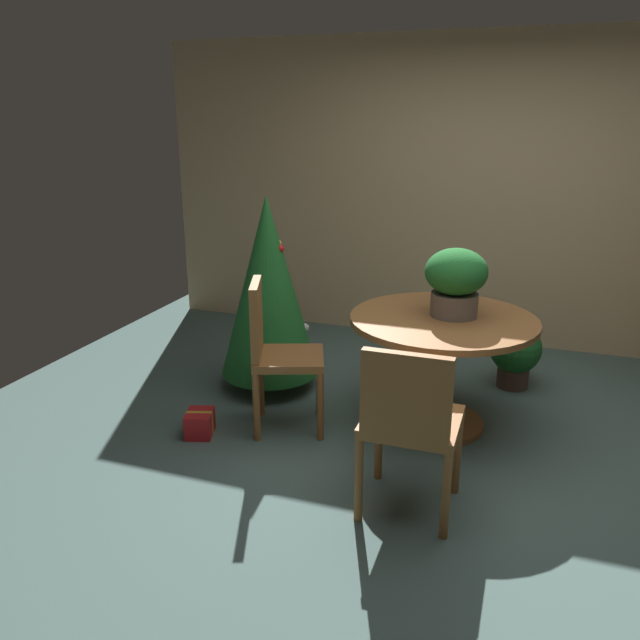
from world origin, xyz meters
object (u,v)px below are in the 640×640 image
object	(u,v)px
wooden_chair_near	(409,419)
wooden_chair_left	(276,349)
round_dining_table	(442,349)
holiday_tree	(268,287)
flower_vase	(456,279)
gift_box_red	(200,423)
potted_plant	(515,352)

from	to	relation	value
wooden_chair_near	wooden_chair_left	size ratio (longest dim) A/B	0.95
round_dining_table	holiday_tree	world-z (taller)	holiday_tree
flower_vase	holiday_tree	distance (m)	1.37
flower_vase	wooden_chair_left	distance (m)	1.20
gift_box_red	potted_plant	size ratio (longest dim) A/B	0.48
flower_vase	potted_plant	size ratio (longest dim) A/B	0.87
round_dining_table	flower_vase	world-z (taller)	flower_vase
holiday_tree	potted_plant	bearing A→B (deg)	18.72
round_dining_table	wooden_chair_near	world-z (taller)	wooden_chair_near
holiday_tree	gift_box_red	world-z (taller)	holiday_tree
flower_vase	potted_plant	distance (m)	1.11
round_dining_table	potted_plant	world-z (taller)	round_dining_table
holiday_tree	potted_plant	world-z (taller)	holiday_tree
gift_box_red	flower_vase	bearing A→B (deg)	24.92
gift_box_red	wooden_chair_near	bearing A→B (deg)	-15.75
flower_vase	gift_box_red	xyz separation A→B (m)	(-1.46, -0.68, -0.91)
round_dining_table	holiday_tree	distance (m)	1.33
flower_vase	holiday_tree	world-z (taller)	holiday_tree
flower_vase	gift_box_red	bearing A→B (deg)	-155.08
flower_vase	potted_plant	xyz separation A→B (m)	(0.38, 0.75, -0.71)
wooden_chair_near	potted_plant	xyz separation A→B (m)	(0.44, 1.83, -0.26)
potted_plant	wooden_chair_left	bearing A→B (deg)	-140.64
holiday_tree	gift_box_red	size ratio (longest dim) A/B	5.98
round_dining_table	flower_vase	size ratio (longest dim) A/B	2.73
wooden_chair_left	flower_vase	bearing A→B (deg)	21.64
round_dining_table	wooden_chair_near	bearing A→B (deg)	-90.00
round_dining_table	flower_vase	bearing A→B (deg)	45.72
flower_vase	potted_plant	bearing A→B (deg)	63.05
wooden_chair_near	gift_box_red	xyz separation A→B (m)	(-1.41, 0.40, -0.46)
flower_vase	holiday_tree	size ratio (longest dim) A/B	0.30
wooden_chair_left	holiday_tree	size ratio (longest dim) A/B	0.69
holiday_tree	potted_plant	distance (m)	1.89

